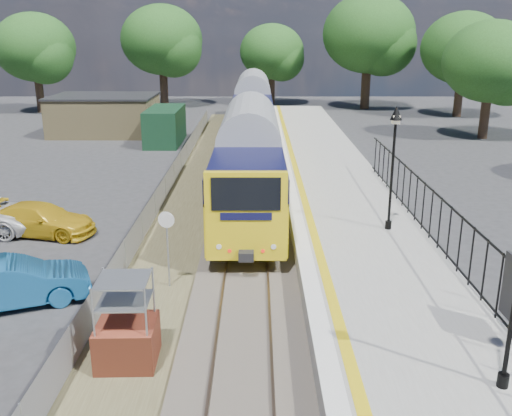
{
  "coord_description": "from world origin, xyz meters",
  "views": [
    {
      "loc": [
        0.36,
        -14.3,
        8.01
      ],
      "look_at": [
        0.32,
        5.07,
        2.0
      ],
      "focal_mm": 40.0,
      "sensor_mm": 36.0,
      "label": 1
    }
  ],
  "objects_px": {
    "brick_plinth": "(126,323)",
    "car_yellow": "(41,220)",
    "speed_sign": "(167,237)",
    "car_blue": "(13,283)",
    "victorian_lamp_north": "(394,139)",
    "train": "(252,120)"
  },
  "relations": [
    {
      "from": "brick_plinth",
      "to": "car_yellow",
      "type": "bearing_deg",
      "value": 120.53
    },
    {
      "from": "speed_sign",
      "to": "car_yellow",
      "type": "height_order",
      "value": "speed_sign"
    },
    {
      "from": "brick_plinth",
      "to": "speed_sign",
      "type": "bearing_deg",
      "value": 85.06
    },
    {
      "from": "car_blue",
      "to": "victorian_lamp_north",
      "type": "bearing_deg",
      "value": -92.02
    },
    {
      "from": "victorian_lamp_north",
      "to": "car_blue",
      "type": "height_order",
      "value": "victorian_lamp_north"
    },
    {
      "from": "brick_plinth",
      "to": "car_yellow",
      "type": "xyz_separation_m",
      "value": [
        -5.61,
        9.52,
        -0.48
      ]
    },
    {
      "from": "train",
      "to": "brick_plinth",
      "type": "height_order",
      "value": "train"
    },
    {
      "from": "victorian_lamp_north",
      "to": "car_blue",
      "type": "bearing_deg",
      "value": -159.81
    },
    {
      "from": "car_blue",
      "to": "speed_sign",
      "type": "bearing_deg",
      "value": -97.03
    },
    {
      "from": "speed_sign",
      "to": "brick_plinth",
      "type": "bearing_deg",
      "value": -86.1
    },
    {
      "from": "victorian_lamp_north",
      "to": "car_yellow",
      "type": "relative_size",
      "value": 1.02
    },
    {
      "from": "speed_sign",
      "to": "car_yellow",
      "type": "bearing_deg",
      "value": 148.38
    },
    {
      "from": "speed_sign",
      "to": "car_blue",
      "type": "height_order",
      "value": "speed_sign"
    },
    {
      "from": "train",
      "to": "car_yellow",
      "type": "bearing_deg",
      "value": -118.09
    },
    {
      "from": "victorian_lamp_north",
      "to": "speed_sign",
      "type": "relative_size",
      "value": 1.76
    },
    {
      "from": "car_blue",
      "to": "car_yellow",
      "type": "xyz_separation_m",
      "value": [
        -1.45,
        6.34,
        -0.09
      ]
    },
    {
      "from": "victorian_lamp_north",
      "to": "car_yellow",
      "type": "bearing_deg",
      "value": 172.54
    },
    {
      "from": "victorian_lamp_north",
      "to": "train",
      "type": "bearing_deg",
      "value": 106.65
    },
    {
      "from": "speed_sign",
      "to": "car_blue",
      "type": "relative_size",
      "value": 0.58
    },
    {
      "from": "train",
      "to": "car_blue",
      "type": "relative_size",
      "value": 9.1
    },
    {
      "from": "brick_plinth",
      "to": "speed_sign",
      "type": "xyz_separation_m",
      "value": [
        0.38,
        4.41,
        0.63
      ]
    },
    {
      "from": "train",
      "to": "brick_plinth",
      "type": "bearing_deg",
      "value": -96.46
    }
  ]
}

